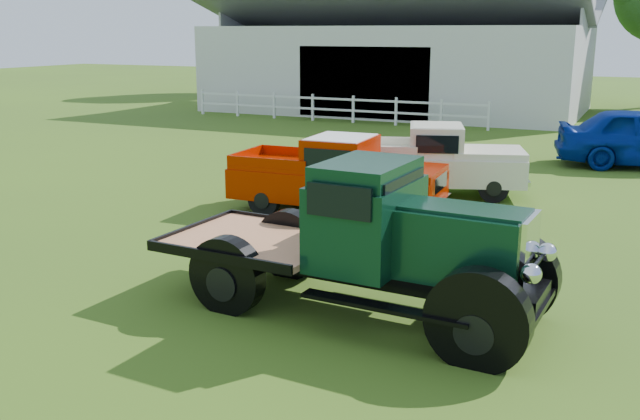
% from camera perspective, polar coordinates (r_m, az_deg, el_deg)
% --- Properties ---
extents(ground, '(120.00, 120.00, 0.00)m').
position_cam_1_polar(ground, '(11.38, -3.50, -6.37)').
color(ground, '#385419').
extents(shed_left, '(18.80, 10.20, 5.60)m').
position_cam_1_polar(shed_left, '(37.38, 6.33, 12.25)').
color(shed_left, silver).
rests_on(shed_left, ground).
extents(fence_rail, '(14.20, 0.16, 1.20)m').
position_cam_1_polar(fence_rail, '(32.32, 1.02, 8.14)').
color(fence_rail, white).
rests_on(fence_rail, ground).
extents(tree_a, '(6.30, 6.30, 10.50)m').
position_cam_1_polar(tree_a, '(48.27, -3.64, 15.63)').
color(tree_a, '#234E10').
rests_on(tree_a, ground).
extents(vintage_flatbed, '(5.75, 2.52, 2.24)m').
position_cam_1_polar(vintage_flatbed, '(10.17, 3.14, -2.24)').
color(vintage_flatbed, black).
rests_on(vintage_flatbed, ground).
extents(red_pickup, '(4.91, 2.07, 1.76)m').
position_cam_1_polar(red_pickup, '(15.80, 1.35, 2.82)').
color(red_pickup, '#A41A00').
rests_on(red_pickup, ground).
extents(white_pickup, '(4.98, 3.15, 1.71)m').
position_cam_1_polar(white_pickup, '(17.98, 8.92, 3.95)').
color(white_pickup, beige).
rests_on(white_pickup, ground).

